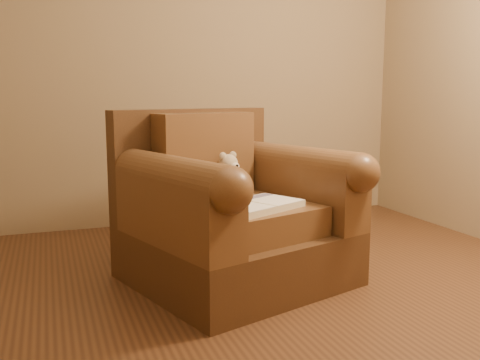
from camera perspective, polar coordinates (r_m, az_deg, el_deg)
name	(u,v)px	position (r m, az deg, el deg)	size (l,w,h in m)	color
floor	(270,308)	(2.78, 3.20, -13.45)	(4.00, 4.00, 0.00)	#52311C
armchair	(232,215)	(3.09, -0.89, -3.77)	(1.35, 1.32, 0.98)	#472C17
teddy_bear	(231,179)	(3.16, -0.94, 0.06)	(0.20, 0.23, 0.27)	tan
guidebook	(256,206)	(2.82, 1.71, -2.75)	(0.56, 0.48, 0.04)	beige
side_table	(326,205)	(3.84, 9.14, -2.63)	(0.39, 0.39, 0.55)	gold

